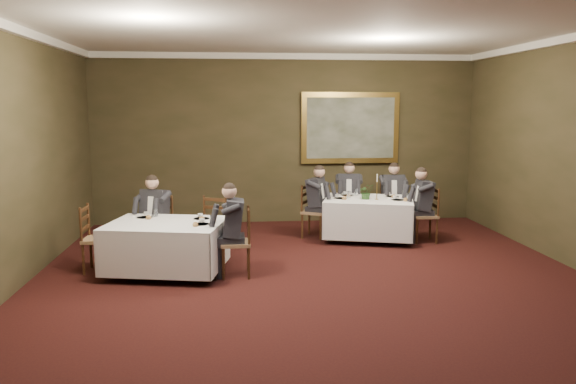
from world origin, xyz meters
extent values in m
plane|color=black|center=(0.00, 0.00, 0.00)|extent=(10.00, 10.00, 0.00)
cube|color=silver|center=(0.00, 0.00, 3.50)|extent=(8.00, 10.00, 0.10)
cube|color=#302D18|center=(0.00, 5.00, 1.75)|extent=(8.00, 0.10, 3.50)
cube|color=#302D18|center=(0.00, -5.00, 1.75)|extent=(8.00, 0.10, 3.50)
cube|color=white|center=(0.00, 4.95, 3.44)|extent=(8.00, 0.10, 0.12)
cube|color=black|center=(1.35, 3.19, 0.73)|extent=(1.77, 1.51, 0.04)
cube|color=white|center=(1.35, 3.19, 0.76)|extent=(1.84, 1.58, 0.02)
cube|color=white|center=(1.35, 3.19, 0.42)|extent=(1.87, 1.61, 0.65)
cube|color=black|center=(-2.10, 1.40, 0.73)|extent=(1.78, 1.47, 0.04)
cube|color=white|center=(-2.10, 1.40, 0.76)|extent=(1.85, 1.55, 0.02)
cube|color=white|center=(-2.10, 1.40, 0.42)|extent=(1.87, 1.57, 0.65)
cube|color=olive|center=(1.16, 4.08, 0.48)|extent=(0.51, 0.49, 0.05)
cube|color=black|center=(1.20, 4.27, 0.73)|extent=(0.38, 0.10, 0.54)
cube|color=black|center=(1.16, 4.08, 0.86)|extent=(0.47, 0.38, 0.55)
sphere|color=#D7A186|center=(1.16, 4.08, 1.24)|extent=(0.24, 0.24, 0.21)
cube|color=olive|center=(1.98, 3.85, 0.48)|extent=(0.47, 0.45, 0.05)
cube|color=black|center=(1.99, 4.04, 0.73)|extent=(0.38, 0.05, 0.54)
cube|color=black|center=(1.98, 3.85, 0.86)|extent=(0.44, 0.34, 0.55)
sphere|color=#D7A186|center=(1.98, 3.85, 1.24)|extent=(0.22, 0.22, 0.21)
cube|color=olive|center=(0.39, 3.47, 0.48)|extent=(0.58, 0.59, 0.05)
cube|color=black|center=(0.23, 3.55, 0.73)|extent=(0.20, 0.35, 0.54)
cube|color=black|center=(0.39, 3.47, 0.86)|extent=(0.47, 0.52, 0.55)
sphere|color=#D7A186|center=(0.39, 3.47, 1.24)|extent=(0.28, 0.28, 0.21)
cube|color=olive|center=(2.31, 2.92, 0.48)|extent=(0.43, 0.45, 0.05)
cube|color=black|center=(2.50, 2.91, 0.73)|extent=(0.04, 0.38, 0.54)
cube|color=black|center=(2.31, 2.92, 0.86)|extent=(0.32, 0.43, 0.55)
sphere|color=#D7A186|center=(2.31, 2.92, 1.24)|extent=(0.22, 0.22, 0.21)
cube|color=olive|center=(-2.36, 2.31, 0.48)|extent=(0.57, 0.56, 0.05)
cube|color=black|center=(-2.29, 2.48, 0.73)|extent=(0.36, 0.18, 0.54)
cube|color=black|center=(-2.36, 2.31, 0.86)|extent=(0.51, 0.45, 0.55)
sphere|color=#D7A186|center=(-2.36, 2.31, 1.24)|extent=(0.28, 0.28, 0.21)
cube|color=olive|center=(-1.50, 2.13, 0.48)|extent=(0.57, 0.56, 0.05)
cube|color=black|center=(-1.42, 2.30, 0.73)|extent=(0.36, 0.18, 0.54)
cube|color=olive|center=(-1.09, 1.19, 0.48)|extent=(0.42, 0.44, 0.05)
cube|color=black|center=(-0.90, 1.19, 0.73)|extent=(0.03, 0.38, 0.54)
cube|color=black|center=(-1.09, 1.19, 0.86)|extent=(0.31, 0.42, 0.55)
sphere|color=#D7A186|center=(-1.09, 1.19, 1.24)|extent=(0.21, 0.21, 0.21)
cube|color=olive|center=(-3.11, 1.61, 0.48)|extent=(0.44, 0.46, 0.05)
cube|color=black|center=(-3.30, 1.62, 0.73)|extent=(0.05, 0.38, 0.54)
imported|color=#2D5926|center=(1.28, 3.14, 0.91)|extent=(0.28, 0.24, 0.29)
cylinder|color=#B28836|center=(1.47, 3.09, 0.77)|extent=(0.07, 0.07, 0.02)
cylinder|color=#B28836|center=(1.47, 3.09, 0.94)|extent=(0.02, 0.02, 0.32)
cylinder|color=white|center=(1.47, 3.09, 1.17)|extent=(0.02, 0.02, 0.14)
cylinder|color=white|center=(1.03, 3.63, 0.77)|extent=(0.25, 0.25, 0.01)
cylinder|color=white|center=(1.03, 3.78, 0.80)|extent=(0.08, 0.08, 0.05)
cylinder|color=white|center=(1.20, 3.63, 0.83)|extent=(0.06, 0.06, 0.14)
cylinder|color=white|center=(-2.46, 1.83, 0.77)|extent=(0.25, 0.25, 0.01)
cylinder|color=white|center=(-2.46, 1.98, 0.80)|extent=(0.08, 0.08, 0.05)
cylinder|color=white|center=(-2.29, 1.83, 0.83)|extent=(0.06, 0.06, 0.14)
cube|color=gold|center=(1.35, 4.94, 1.98)|extent=(2.07, 0.08, 1.48)
cube|color=#3F452E|center=(1.35, 4.90, 1.98)|extent=(1.85, 0.01, 1.26)
camera|label=1|loc=(-1.12, -6.72, 2.44)|focal=35.00mm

